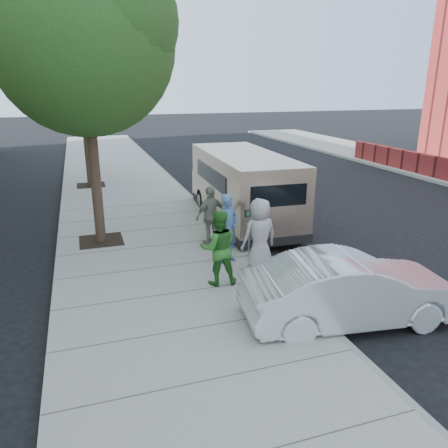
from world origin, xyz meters
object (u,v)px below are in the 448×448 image
(tree_far, at_px, (81,72))
(person_officer, at_px, (228,229))
(tree_near, at_px, (85,36))
(sedan, at_px, (351,290))
(van, at_px, (243,187))
(person_gray_shirt, at_px, (260,236))
(parking_meter, at_px, (249,223))
(person_striped_polo, at_px, (211,216))
(person_green_shirt, at_px, (218,248))

(tree_far, distance_m, person_officer, 11.30)
(tree_near, distance_m, sedan, 8.73)
(van, relative_size, person_gray_shirt, 3.56)
(tree_far, xyz_separation_m, parking_meter, (3.50, -10.11, -3.80))
(sedan, distance_m, person_officer, 3.54)
(person_officer, relative_size, person_striped_polo, 1.06)
(parking_meter, bearing_deg, van, 60.04)
(person_officer, bearing_deg, parking_meter, -25.51)
(tree_far, xyz_separation_m, person_officer, (2.91, -10.21, -3.86))
(sedan, bearing_deg, tree_far, 24.62)
(tree_far, relative_size, person_gray_shirt, 3.65)
(tree_far, distance_m, van, 8.97)
(person_officer, xyz_separation_m, person_gray_shirt, (0.50, -0.77, 0.02))
(tree_far, xyz_separation_m, person_striped_polo, (2.87, -8.83, -3.91))
(tree_far, bearing_deg, person_green_shirt, -78.57)
(tree_near, height_order, person_gray_shirt, tree_near)
(van, height_order, person_officer, van)
(sedan, xyz_separation_m, person_striped_polo, (-1.38, 4.63, 0.29))
(van, height_order, person_green_shirt, van)
(parking_meter, height_order, sedan, parking_meter)
(person_green_shirt, bearing_deg, van, -109.57)
(van, bearing_deg, person_green_shirt, -114.61)
(tree_near, distance_m, van, 6.33)
(parking_meter, relative_size, sedan, 0.31)
(person_green_shirt, bearing_deg, person_striped_polo, -96.03)
(person_officer, height_order, person_gray_shirt, person_gray_shirt)
(sedan, bearing_deg, person_green_shirt, 49.67)
(parking_meter, bearing_deg, sedan, -89.65)
(person_gray_shirt, distance_m, person_striped_polo, 2.21)
(parking_meter, xyz_separation_m, person_officer, (-0.60, -0.10, -0.07))
(sedan, relative_size, person_gray_shirt, 2.33)
(parking_meter, bearing_deg, person_gray_shirt, -108.13)
(parking_meter, xyz_separation_m, van, (1.05, 3.30, 0.14))
(van, height_order, person_gray_shirt, van)
(tree_far, height_order, person_officer, tree_far)
(van, height_order, person_striped_polo, van)
(person_gray_shirt, bearing_deg, person_green_shirt, 10.78)
(tree_near, xyz_separation_m, person_officer, (2.91, -2.61, -4.53))
(parking_meter, height_order, person_officer, person_officer)
(sedan, distance_m, person_green_shirt, 2.92)
(tree_far, distance_m, person_gray_shirt, 12.12)
(tree_far, xyz_separation_m, sedan, (4.25, -13.47, -4.20))
(parking_meter, xyz_separation_m, sedan, (0.75, -3.36, -0.40))
(person_green_shirt, xyz_separation_m, person_striped_polo, (0.58, 2.49, -0.02))
(van, xyz_separation_m, person_green_shirt, (-2.27, -4.52, -0.23))
(tree_near, height_order, sedan, tree_near)
(van, bearing_deg, tree_far, 125.83)
(parking_meter, relative_size, person_striped_polo, 0.79)
(tree_near, bearing_deg, person_striped_polo, -23.25)
(parking_meter, height_order, person_green_shirt, person_green_shirt)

